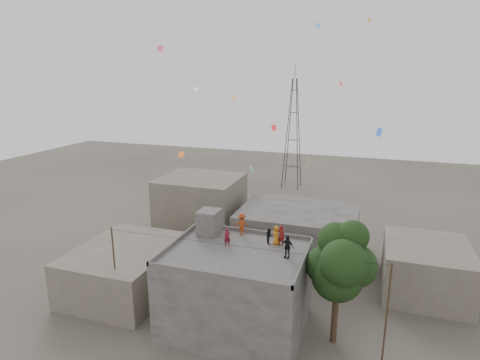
# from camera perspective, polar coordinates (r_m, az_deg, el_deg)

# --- Properties ---
(ground) EXTENTS (140.00, 140.00, 0.00)m
(ground) POSITION_cam_1_polar(r_m,az_deg,el_deg) (32.59, -0.52, -20.01)
(ground) COLOR #3E3A33
(ground) RESTS_ON ground
(main_building) EXTENTS (10.00, 8.00, 6.10)m
(main_building) POSITION_cam_1_polar(r_m,az_deg,el_deg) (30.96, -0.53, -15.37)
(main_building) COLOR #44423F
(main_building) RESTS_ON ground
(parapet) EXTENTS (10.00, 8.00, 0.30)m
(parapet) POSITION_cam_1_polar(r_m,az_deg,el_deg) (29.48, -0.55, -9.98)
(parapet) COLOR #44423F
(parapet) RESTS_ON main_building
(stair_head_box) EXTENTS (1.60, 1.80, 2.00)m
(stair_head_box) POSITION_cam_1_polar(r_m,az_deg,el_deg) (32.46, -4.40, -6.01)
(stair_head_box) COLOR #44423F
(stair_head_box) RESTS_ON main_building
(neighbor_west) EXTENTS (8.00, 10.00, 4.00)m
(neighbor_west) POSITION_cam_1_polar(r_m,az_deg,el_deg) (37.59, -15.87, -12.04)
(neighbor_west) COLOR #61584D
(neighbor_west) RESTS_ON ground
(neighbor_north) EXTENTS (12.00, 9.00, 5.00)m
(neighbor_north) POSITION_cam_1_polar(r_m,az_deg,el_deg) (42.99, 8.24, -7.38)
(neighbor_north) COLOR #44423F
(neighbor_north) RESTS_ON ground
(neighbor_northwest) EXTENTS (9.00, 8.00, 7.00)m
(neighbor_northwest) POSITION_cam_1_polar(r_m,az_deg,el_deg) (47.81, -5.55, -3.71)
(neighbor_northwest) COLOR #61584D
(neighbor_northwest) RESTS_ON ground
(neighbor_east) EXTENTS (7.00, 8.00, 4.40)m
(neighbor_east) POSITION_cam_1_polar(r_m,az_deg,el_deg) (39.23, 24.90, -11.41)
(neighbor_east) COLOR #61584D
(neighbor_east) RESTS_ON ground
(tree) EXTENTS (4.90, 4.60, 9.10)m
(tree) POSITION_cam_1_polar(r_m,az_deg,el_deg) (28.76, 14.15, -11.45)
(tree) COLOR black
(tree) RESTS_ON ground
(utility_line) EXTENTS (20.12, 0.62, 7.40)m
(utility_line) POSITION_cam_1_polar(r_m,az_deg,el_deg) (29.40, -0.41, -15.38)
(utility_line) COLOR black
(utility_line) RESTS_ON ground
(transmission_tower) EXTENTS (2.97, 2.97, 20.01)m
(transmission_tower) POSITION_cam_1_polar(r_m,az_deg,el_deg) (67.20, 7.54, 6.49)
(transmission_tower) COLOR black
(transmission_tower) RESTS_ON ground
(person_red_adult) EXTENTS (0.69, 0.58, 1.60)m
(person_red_adult) POSITION_cam_1_polar(r_m,az_deg,el_deg) (30.51, 5.88, -7.85)
(person_red_adult) COLOR maroon
(person_red_adult) RESTS_ON main_building
(person_orange_child) EXTENTS (0.83, 0.86, 1.48)m
(person_orange_child) POSITION_cam_1_polar(r_m,az_deg,el_deg) (30.65, 5.16, -7.84)
(person_orange_child) COLOR orange
(person_orange_child) RESTS_ON main_building
(person_dark_child) EXTENTS (0.70, 0.74, 1.22)m
(person_dark_child) POSITION_cam_1_polar(r_m,az_deg,el_deg) (30.84, 4.17, -7.94)
(person_dark_child) COLOR black
(person_dark_child) RESTS_ON main_building
(person_dark_adult) EXTENTS (1.04, 0.64, 1.66)m
(person_dark_adult) POSITION_cam_1_polar(r_m,az_deg,el_deg) (28.60, 6.72, -9.41)
(person_dark_adult) COLOR black
(person_dark_adult) RESTS_ON main_building
(person_orange_adult) EXTENTS (1.32, 0.99, 1.81)m
(person_orange_adult) POSITION_cam_1_polar(r_m,az_deg,el_deg) (32.23, 0.25, -6.30)
(person_orange_adult) COLOR #983611
(person_orange_adult) RESTS_ON main_building
(person_red_child) EXTENTS (0.61, 0.56, 1.40)m
(person_red_child) POSITION_cam_1_polar(r_m,az_deg,el_deg) (30.29, -1.82, -8.16)
(person_red_child) COLOR maroon
(person_red_child) RESTS_ON main_building
(kites) EXTENTS (17.05, 14.92, 11.72)m
(kites) POSITION_cam_1_polar(r_m,az_deg,el_deg) (32.11, 3.49, 10.52)
(kites) COLOR #F65D19
(kites) RESTS_ON ground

